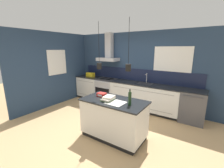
% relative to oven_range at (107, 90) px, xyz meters
% --- Properties ---
extents(ground_plane, '(16.00, 16.00, 0.00)m').
position_rel_oven_range_xyz_m(ground_plane, '(1.01, -1.69, -0.46)').
color(ground_plane, tan).
rests_on(ground_plane, ground).
extents(wall_back, '(5.60, 2.37, 2.60)m').
position_rel_oven_range_xyz_m(wall_back, '(0.94, 0.31, 0.90)').
color(wall_back, navy).
rests_on(wall_back, ground_plane).
extents(wall_left, '(0.08, 3.80, 2.60)m').
position_rel_oven_range_xyz_m(wall_left, '(-1.42, -0.99, 0.85)').
color(wall_left, navy).
rests_on(wall_left, ground_plane).
extents(counter_run_left, '(1.01, 0.64, 0.91)m').
position_rel_oven_range_xyz_m(counter_run_left, '(-0.86, 0.01, 0.01)').
color(counter_run_left, black).
rests_on(counter_run_left, ground_plane).
extents(counter_run_sink, '(2.32, 0.64, 1.24)m').
position_rel_oven_range_xyz_m(counter_run_sink, '(1.52, 0.01, 0.01)').
color(counter_run_sink, black).
rests_on(counter_run_sink, ground_plane).
extents(oven_range, '(0.73, 0.66, 0.91)m').
position_rel_oven_range_xyz_m(oven_range, '(0.00, 0.00, 0.00)').
color(oven_range, '#B5B5BA').
rests_on(oven_range, ground_plane).
extents(dishwasher, '(0.64, 0.65, 0.91)m').
position_rel_oven_range_xyz_m(dishwasher, '(2.99, 0.00, -0.00)').
color(dishwasher, '#4C4C51').
rests_on(dishwasher, ground_plane).
extents(kitchen_island, '(1.47, 0.79, 0.91)m').
position_rel_oven_range_xyz_m(kitchen_island, '(1.56, -1.89, 0.00)').
color(kitchen_island, black).
rests_on(kitchen_island, ground_plane).
extents(bottle_on_island, '(0.07, 0.07, 0.34)m').
position_rel_oven_range_xyz_m(bottle_on_island, '(1.98, -1.95, 0.60)').
color(bottle_on_island, '#193319').
rests_on(bottle_on_island, kitchen_island).
extents(book_stack, '(0.27, 0.33, 0.10)m').
position_rel_oven_range_xyz_m(book_stack, '(1.46, -1.96, 0.50)').
color(book_stack, '#4C7F4C').
rests_on(book_stack, kitchen_island).
extents(red_supply_box, '(0.21, 0.16, 0.08)m').
position_rel_oven_range_xyz_m(red_supply_box, '(1.15, -1.80, 0.49)').
color(red_supply_box, red).
rests_on(red_supply_box, kitchen_island).
extents(paper_pile, '(0.39, 0.36, 0.01)m').
position_rel_oven_range_xyz_m(paper_pile, '(1.68, -2.00, 0.46)').
color(paper_pile, silver).
rests_on(paper_pile, kitchen_island).
extents(yellow_toolbox, '(0.34, 0.18, 0.19)m').
position_rel_oven_range_xyz_m(yellow_toolbox, '(-0.83, 0.00, 0.54)').
color(yellow_toolbox, gold).
rests_on(yellow_toolbox, counter_run_left).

